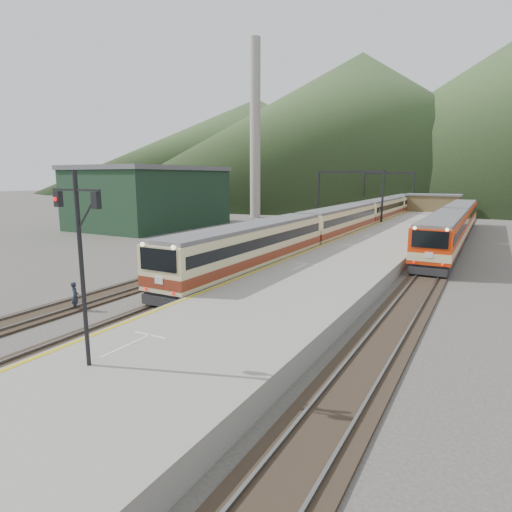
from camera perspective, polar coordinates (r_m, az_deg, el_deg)
The scene contains 17 objects.
track_main at distance 47.75m, azimuth 10.16°, elevation 1.85°, with size 2.60×200.00×0.23m.
track_far at distance 49.57m, azimuth 4.69°, elevation 2.30°, with size 2.60×200.00×0.23m.
track_second at distance 45.42m, azimuth 24.00°, elevation 0.66°, with size 2.60×200.00×0.23m.
platform at distance 44.28m, azimuth 16.19°, elevation 1.49°, with size 8.00×100.00×1.00m, color gray.
gantry_near at distance 62.40m, azimuth 12.37°, elevation 8.87°, with size 9.55×0.25×8.00m.
gantry_far at distance 86.63m, azimuth 17.23°, elevation 9.04°, with size 9.55×0.25×8.00m.
warehouse at distance 63.68m, azimuth -13.84°, elevation 7.69°, with size 14.50×20.50×8.60m.
smokestack at distance 76.79m, azimuth -0.11°, elevation 16.41°, with size 1.80×1.80×30.00m, color #9E998E.
station_shed at distance 83.40m, azimuth 22.54°, elevation 6.59°, with size 9.40×4.40×3.10m.
hill_a at distance 203.67m, azimuth 13.71°, elevation 16.68°, with size 180.00×180.00×60.00m, color #2C4423.
hill_d at distance 280.32m, azimuth 0.11°, elevation 14.69°, with size 200.00×200.00×55.00m, color #2C4423.
main_train at distance 59.68m, azimuth 14.24°, elevation 5.31°, with size 2.97×81.43×3.63m.
second_train at distance 51.99m, azimuth 24.87°, elevation 3.91°, with size 2.94×39.98×3.58m.
signal_mast at distance 14.52m, azimuth -22.38°, elevation 0.84°, with size 2.20×0.24×6.33m.
short_signal_b at distance 38.26m, azimuth -0.28°, elevation 2.01°, with size 0.25×0.21×2.27m.
short_signal_c at distance 34.54m, azimuth -11.05°, elevation 0.89°, with size 0.26×0.23×2.27m.
worker at distance 25.10m, azimuth -22.97°, elevation -4.97°, with size 0.57×0.38×1.57m, color #1E2432.
Camera 1 is at (15.19, -4.72, 7.13)m, focal length 30.00 mm.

